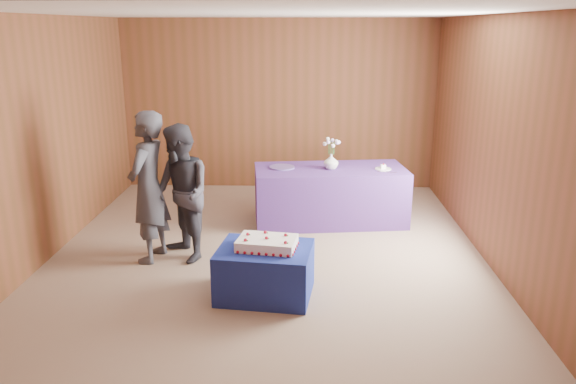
{
  "coord_description": "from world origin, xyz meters",
  "views": [
    {
      "loc": [
        0.44,
        -6.02,
        2.57
      ],
      "look_at": [
        0.24,
        0.1,
        0.76
      ],
      "focal_mm": 35.0,
      "sensor_mm": 36.0,
      "label": 1
    }
  ],
  "objects_px": {
    "vase": "(331,161)",
    "guest_right": "(181,194)",
    "guest_left": "(148,187)",
    "sheet_cake": "(267,243)",
    "serving_table": "(330,195)",
    "cake_table": "(265,272)"
  },
  "relations": [
    {
      "from": "sheet_cake",
      "to": "guest_right",
      "type": "bearing_deg",
      "value": 148.11
    },
    {
      "from": "sheet_cake",
      "to": "vase",
      "type": "height_order",
      "value": "vase"
    },
    {
      "from": "guest_left",
      "to": "guest_right",
      "type": "distance_m",
      "value": 0.36
    },
    {
      "from": "sheet_cake",
      "to": "guest_left",
      "type": "xyz_separation_m",
      "value": [
        -1.37,
        0.86,
        0.3
      ]
    },
    {
      "from": "cake_table",
      "to": "guest_left",
      "type": "bearing_deg",
      "value": 154.45
    },
    {
      "from": "serving_table",
      "to": "guest_right",
      "type": "distance_m",
      "value": 2.21
    },
    {
      "from": "vase",
      "to": "guest_right",
      "type": "bearing_deg",
      "value": -143.1
    },
    {
      "from": "cake_table",
      "to": "guest_left",
      "type": "height_order",
      "value": "guest_left"
    },
    {
      "from": "cake_table",
      "to": "guest_right",
      "type": "xyz_separation_m",
      "value": [
        -1.0,
        0.89,
        0.53
      ]
    },
    {
      "from": "guest_right",
      "to": "vase",
      "type": "bearing_deg",
      "value": 91.14
    },
    {
      "from": "serving_table",
      "to": "sheet_cake",
      "type": "distance_m",
      "value": 2.33
    },
    {
      "from": "cake_table",
      "to": "serving_table",
      "type": "bearing_deg",
      "value": 79.06
    },
    {
      "from": "sheet_cake",
      "to": "vase",
      "type": "relative_size",
      "value": 3.14
    },
    {
      "from": "cake_table",
      "to": "serving_table",
      "type": "relative_size",
      "value": 0.45
    },
    {
      "from": "vase",
      "to": "guest_left",
      "type": "height_order",
      "value": "guest_left"
    },
    {
      "from": "sheet_cake",
      "to": "guest_right",
      "type": "distance_m",
      "value": 1.37
    },
    {
      "from": "vase",
      "to": "guest_right",
      "type": "height_order",
      "value": "guest_right"
    },
    {
      "from": "guest_left",
      "to": "guest_right",
      "type": "relative_size",
      "value": 1.1
    },
    {
      "from": "cake_table",
      "to": "guest_left",
      "type": "distance_m",
      "value": 1.72
    },
    {
      "from": "cake_table",
      "to": "vase",
      "type": "bearing_deg",
      "value": 78.69
    },
    {
      "from": "serving_table",
      "to": "guest_left",
      "type": "bearing_deg",
      "value": -153.47
    },
    {
      "from": "guest_left",
      "to": "serving_table",
      "type": "bearing_deg",
      "value": 133.48
    }
  ]
}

